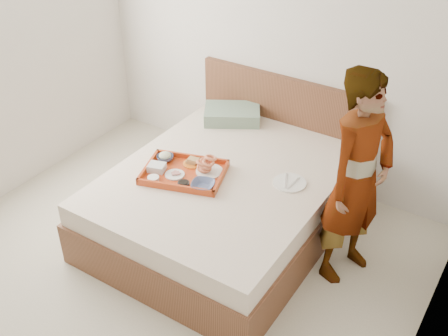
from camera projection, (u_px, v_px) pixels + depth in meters
ground at (133, 298)px, 3.75m from camera, size 3.50×4.00×0.01m
wall_back at (278, 33)px, 4.43m from camera, size 3.50×0.01×2.60m
wall_right at (425, 252)px, 2.25m from camera, size 0.01×4.00×2.60m
bed at (226, 201)px, 4.25m from camera, size 1.65×2.00×0.53m
headboard at (284, 127)px, 4.81m from camera, size 1.65×0.06×0.95m
pillow at (232, 114)px, 4.77m from camera, size 0.58×0.53×0.12m
tray at (184, 172)px, 4.06m from camera, size 0.70×0.60×0.05m
prawn_plate at (209, 171)px, 4.08m from camera, size 0.26×0.26×0.01m
navy_bowl_big at (203, 185)px, 3.91m from camera, size 0.21×0.21×0.04m
sauce_dish at (184, 184)px, 3.92m from camera, size 0.11×0.11×0.03m
meat_plate at (175, 175)px, 4.04m from camera, size 0.19×0.19×0.01m
bread_plate at (192, 164)px, 4.17m from camera, size 0.18×0.18×0.01m
salad_bowl at (165, 158)px, 4.21m from camera, size 0.17×0.17×0.04m
plastic_tub at (157, 167)px, 4.09m from camera, size 0.15×0.14×0.05m
cheese_round at (153, 179)px, 3.98m from camera, size 0.11×0.11×0.03m
dinner_plate at (290, 183)px, 3.98m from camera, size 0.27×0.27×0.01m
person at (357, 180)px, 3.58m from camera, size 0.53×0.66×1.58m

